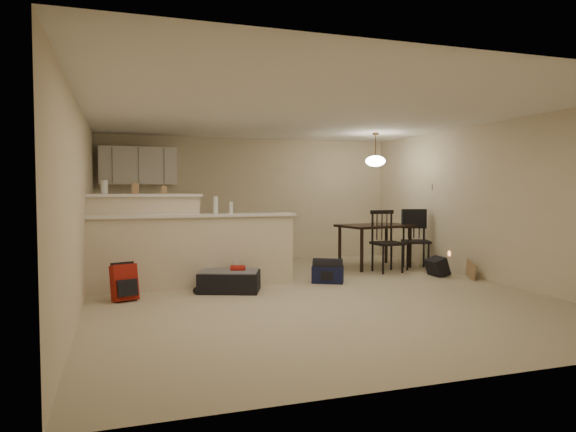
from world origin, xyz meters
name	(u,v)px	position (x,y,z in m)	size (l,w,h in m)	color
room	(310,204)	(0.00, 0.00, 1.25)	(7.00, 7.02, 2.50)	#BAAF8F
breakfast_bar	(176,247)	(-1.76, 0.98, 0.61)	(3.08, 0.58, 1.39)	beige
upper_cabinets	(138,166)	(-2.20, 3.32, 1.90)	(1.40, 0.34, 0.70)	white
kitchen_counter	(151,243)	(-2.00, 3.19, 0.45)	(1.80, 0.60, 0.90)	white
thermostat	(430,187)	(2.98, 1.55, 1.50)	(0.02, 0.12, 0.12)	beige
jar	(104,187)	(-2.75, 1.12, 1.49)	(0.10, 0.10, 0.20)	silver
cereal_box	(135,188)	(-2.32, 1.12, 1.47)	(0.10, 0.07, 0.16)	#A48154
small_box	(164,190)	(-1.91, 1.12, 1.45)	(0.08, 0.06, 0.12)	#A48154
bottle_a	(216,205)	(-1.18, 0.90, 1.22)	(0.07, 0.07, 0.26)	silver
bottle_b	(231,208)	(-0.94, 0.90, 1.18)	(0.06, 0.06, 0.18)	silver
dining_table	(375,230)	(1.97, 1.81, 0.70)	(1.41, 1.07, 0.80)	black
pendant_lamp	(375,161)	(1.97, 1.81, 1.99)	(0.36, 0.36, 0.62)	brown
dining_chair_near	(387,241)	(1.92, 1.23, 0.54)	(0.48, 0.45, 1.09)	black
dining_chair_far	(416,240)	(2.60, 1.41, 0.53)	(0.47, 0.44, 1.07)	black
suitcase	(229,282)	(-1.07, 0.42, 0.14)	(0.84, 0.54, 0.28)	black
red_backpack	(124,283)	(-2.50, 0.27, 0.24)	(0.31, 0.20, 0.47)	#A01C12
navy_duffel	(328,274)	(0.52, 0.61, 0.13)	(0.48, 0.26, 0.26)	#12173A
black_daypack	(437,267)	(2.51, 0.61, 0.15)	(0.34, 0.24, 0.30)	black
cardboard_sheet	(471,270)	(2.85, 0.17, 0.14)	(0.37, 0.02, 0.29)	#A48154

